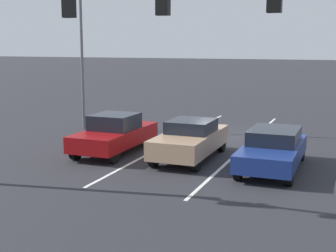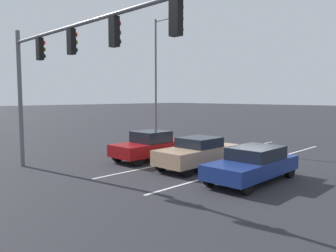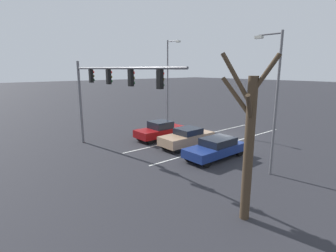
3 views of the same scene
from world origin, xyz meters
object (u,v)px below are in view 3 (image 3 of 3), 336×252
car_maroon_rightlane_front (160,130)px  street_lamp_right_shoulder (169,78)px  car_navy_leftlane_front (216,148)px  street_lamp_left_shoulder (274,96)px  traffic_signal_gantry (105,84)px  bare_tree_near (248,139)px  car_tan_midlane_front (187,137)px

car_maroon_rightlane_front → street_lamp_right_shoulder: street_lamp_right_shoulder is taller
car_navy_leftlane_front → street_lamp_left_shoulder: street_lamp_left_shoulder is taller
car_navy_leftlane_front → street_lamp_left_shoulder: (-3.71, -0.27, 3.82)m
traffic_signal_gantry → car_maroon_rightlane_front: bearing=-79.1°
street_lamp_right_shoulder → bare_tree_near: (-15.72, 9.29, -1.69)m
car_tan_midlane_front → car_navy_leftlane_front: bearing=173.5°
car_maroon_rightlane_front → street_lamp_left_shoulder: 10.74m
street_lamp_left_shoulder → bare_tree_near: 5.57m
car_maroon_rightlane_front → bare_tree_near: 13.17m
car_navy_leftlane_front → bare_tree_near: bearing=138.7°
car_navy_leftlane_front → car_tan_midlane_front: bearing=-6.5°
car_navy_leftlane_front → street_lamp_right_shoulder: bearing=-23.5°
car_maroon_rightlane_front → street_lamp_left_shoulder: (-10.05, -0.03, 3.77)m
traffic_signal_gantry → bare_tree_near: bare_tree_near is taller
car_tan_midlane_front → street_lamp_left_shoulder: size_ratio=0.56×
car_navy_leftlane_front → bare_tree_near: 7.81m
car_maroon_rightlane_front → street_lamp_right_shoulder: (3.85, -4.20, 4.26)m
car_navy_leftlane_front → traffic_signal_gantry: traffic_signal_gantry is taller
car_tan_midlane_front → bare_tree_near: size_ratio=0.68×
street_lamp_right_shoulder → bare_tree_near: bearing=149.4°
street_lamp_left_shoulder → bare_tree_near: bearing=109.5°
traffic_signal_gantry → street_lamp_right_shoulder: street_lamp_right_shoulder is taller
car_maroon_rightlane_front → traffic_signal_gantry: traffic_signal_gantry is taller
car_maroon_rightlane_front → car_navy_leftlane_front: 6.35m
car_tan_midlane_front → car_navy_leftlane_front: size_ratio=0.98×
car_maroon_rightlane_front → bare_tree_near: (-11.87, 5.10, 2.57)m
street_lamp_left_shoulder → bare_tree_near: (-1.82, 5.13, -1.20)m
traffic_signal_gantry → street_lamp_right_shoulder: size_ratio=1.40×
car_maroon_rightlane_front → street_lamp_right_shoulder: size_ratio=0.51×
traffic_signal_gantry → street_lamp_right_shoulder: bearing=-63.2°
car_tan_midlane_front → street_lamp_right_shoulder: bearing=-30.1°
car_navy_leftlane_front → street_lamp_left_shoulder: size_ratio=0.58×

